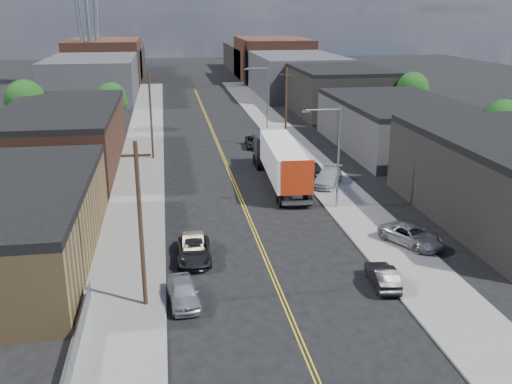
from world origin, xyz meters
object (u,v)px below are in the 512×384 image
object	(u,v)px
car_left_a	(183,292)
car_left_b	(193,246)
car_right_lot_b	(328,177)
car_right_lot_a	(411,235)
car_right_lot_c	(313,171)
car_left_c	(194,251)
semi_truck	(279,158)
car_right_oncoming	(383,276)
car_ahead_truck	(255,142)

from	to	relation	value
car_left_a	car_left_b	distance (m)	7.03
car_left_b	car_right_lot_b	size ratio (longest dim) A/B	0.80
car_left_b	car_right_lot_a	size ratio (longest dim) A/B	0.85
car_right_lot_c	car_right_lot_a	bearing A→B (deg)	-79.67
car_left_c	car_right_lot_a	world-z (taller)	car_right_lot_a
semi_truck	car_right_oncoming	xyz separation A→B (m)	(2.10, -23.32, -1.85)
semi_truck	car_left_c	bearing A→B (deg)	-115.54
car_left_c	car_right_lot_b	size ratio (longest dim) A/B	0.93
semi_truck	car_right_lot_b	bearing A→B (deg)	-21.99
car_left_b	car_left_c	world-z (taller)	car_left_b
car_right_lot_b	car_right_lot_c	xyz separation A→B (m)	(-0.84, 2.47, 0.02)
car_left_b	car_ahead_truck	bearing A→B (deg)	75.56
semi_truck	car_right_lot_a	distance (m)	18.86
car_right_lot_a	car_right_lot_b	bearing A→B (deg)	70.13
car_left_c	semi_truck	bearing A→B (deg)	63.22
car_left_b	car_right_lot_b	distance (m)	20.23
semi_truck	car_ahead_truck	world-z (taller)	semi_truck
semi_truck	car_left_b	xyz separation A→B (m)	(-9.50, -16.66, -1.82)
car_left_a	car_right_lot_c	bearing A→B (deg)	54.25
car_right_oncoming	car_right_lot_c	xyz separation A→B (m)	(1.60, 23.70, 0.27)
car_left_a	car_right_lot_a	xyz separation A→B (m)	(16.97, 6.00, 0.12)
car_left_b	car_right_lot_c	distance (m)	21.56
car_right_oncoming	car_right_lot_a	world-z (taller)	car_right_lot_a
car_right_oncoming	car_right_lot_c	size ratio (longest dim) A/B	0.88
car_left_a	car_right_oncoming	distance (m)	12.58
car_right_oncoming	car_right_lot_a	distance (m)	7.20
car_left_a	car_right_lot_b	bearing A→B (deg)	49.93
car_right_lot_b	semi_truck	bearing A→B (deg)	-176.06
car_left_a	car_right_lot_a	distance (m)	18.00
car_left_a	car_right_lot_b	xyz separation A→B (m)	(15.01, 21.53, 0.20)
car_right_oncoming	car_right_lot_b	bearing A→B (deg)	-90.86
car_left_b	semi_truck	bearing A→B (deg)	62.32
car_right_lot_b	car_ahead_truck	size ratio (longest dim) A/B	1.07
car_left_c	car_right_oncoming	xyz separation A→B (m)	(11.60, -5.70, -0.02)
semi_truck	car_right_lot_c	distance (m)	4.04
car_left_c	car_right_lot_b	xyz separation A→B (m)	(14.04, 15.53, 0.23)
car_left_b	car_right_oncoming	world-z (taller)	car_left_b
car_right_lot_c	car_ahead_truck	xyz separation A→B (m)	(-3.70, 15.13, -0.25)
car_left_a	car_right_lot_c	world-z (taller)	car_right_lot_c
car_right_oncoming	car_right_lot_a	xyz separation A→B (m)	(4.40, 5.70, 0.17)
semi_truck	car_left_c	size ratio (longest dim) A/B	3.42
semi_truck	car_ahead_truck	size ratio (longest dim) A/B	3.42
car_left_a	car_right_oncoming	xyz separation A→B (m)	(12.57, 0.30, -0.05)
semi_truck	car_left_b	world-z (taller)	semi_truck
car_right_lot_a	car_ahead_truck	xyz separation A→B (m)	(-6.50, 33.13, -0.16)
car_ahead_truck	car_right_oncoming	bearing A→B (deg)	-83.09
car_right_lot_a	car_ahead_truck	size ratio (longest dim) A/B	1.01
car_right_lot_a	car_right_lot_b	world-z (taller)	car_right_lot_b
car_right_oncoming	car_right_lot_b	world-z (taller)	car_right_lot_b
car_left_b	car_right_lot_b	world-z (taller)	car_right_lot_b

